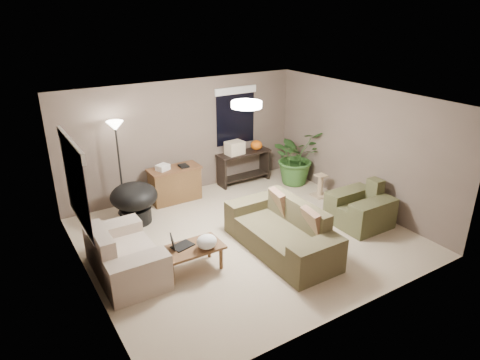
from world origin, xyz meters
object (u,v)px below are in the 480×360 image
coffee_table (191,251)px  papasan_chair (134,200)px  floor_lamp (116,137)px  console_table (244,165)px  cat_scratching_post (320,187)px  desk (175,184)px  loveseat (124,258)px  houseplant (296,162)px  main_sofa (282,234)px  armchair (360,210)px

coffee_table → papasan_chair: (-0.20, 2.06, 0.11)m
papasan_chair → floor_lamp: floor_lamp is taller
console_table → papasan_chair: (-2.86, -0.60, 0.03)m
console_table → floor_lamp: 3.15m
coffee_table → cat_scratching_post: cat_scratching_post is taller
desk → cat_scratching_post: 3.17m
loveseat → floor_lamp: 2.56m
loveseat → desk: (1.80, 2.10, 0.08)m
console_table → floor_lamp: floor_lamp is taller
loveseat → houseplant: size_ratio=1.23×
loveseat → console_table: size_ratio=1.23×
main_sofa → houseplant: 3.07m
main_sofa → floor_lamp: 3.63m
console_table → houseplant: houseplant is taller
coffee_table → papasan_chair: papasan_chair is taller
loveseat → desk: size_ratio=1.45×
main_sofa → loveseat: bearing=164.2°
floor_lamp → papasan_chair: bearing=-82.7°
desk → console_table: size_ratio=0.85×
loveseat → floor_lamp: floor_lamp is taller
loveseat → papasan_chair: (0.74, 1.59, 0.17)m
loveseat → coffee_table: loveseat is taller
loveseat → houseplant: bearing=18.2°
desk → houseplant: (2.82, -0.58, 0.13)m
armchair → floor_lamp: 4.86m
floor_lamp → console_table: bearing=1.6°
main_sofa → coffee_table: 1.62m
console_table → floor_lamp: bearing=-178.4°
coffee_table → loveseat: bearing=153.5°
main_sofa → cat_scratching_post: 2.46m
armchair → desk: 3.85m
coffee_table → cat_scratching_post: (3.66, 1.09, -0.14)m
coffee_table → main_sofa: bearing=-8.9°
armchair → floor_lamp: (-3.70, 2.87, 1.30)m
armchair → coffee_table: (-3.43, 0.29, 0.06)m
desk → papasan_chair: size_ratio=1.09×
console_table → papasan_chair: size_ratio=1.29×
console_table → cat_scratching_post: bearing=-57.5°
coffee_table → console_table: console_table is taller
armchair → houseplant: 2.31m
coffee_table → houseplant: (3.69, 1.99, 0.15)m
armchair → papasan_chair: armchair is taller
coffee_table → floor_lamp: floor_lamp is taller
papasan_chair → desk: bearing=25.6°
console_table → loveseat: bearing=-148.7°
console_table → cat_scratching_post: console_table is taller
desk → console_table: same height
loveseat → coffee_table: (0.94, -0.47, 0.06)m
papasan_chair → main_sofa: bearing=-52.0°
desk → cat_scratching_post: desk is taller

